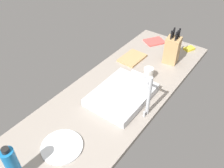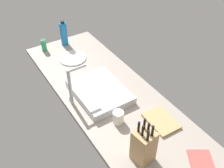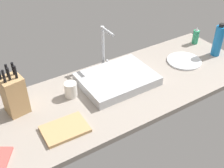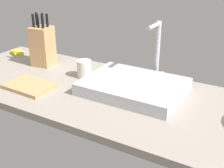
% 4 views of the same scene
% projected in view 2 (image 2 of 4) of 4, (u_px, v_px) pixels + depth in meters
% --- Properties ---
extents(countertop_slab, '(1.95, 0.67, 0.04)m').
position_uv_depth(countertop_slab, '(110.00, 97.00, 2.02)').
color(countertop_slab, gray).
rests_on(countertop_slab, ground).
extents(sink_basin, '(0.47, 0.35, 0.06)m').
position_uv_depth(sink_basin, '(100.00, 92.00, 1.99)').
color(sink_basin, '#B7BABF').
rests_on(sink_basin, countertop_slab).
extents(faucet, '(0.06, 0.15, 0.30)m').
position_uv_depth(faucet, '(72.00, 84.00, 1.83)').
color(faucet, '#B7BABF').
rests_on(faucet, countertop_slab).
extents(knife_block, '(0.13, 0.13, 0.30)m').
position_uv_depth(knife_block, '(144.00, 146.00, 1.50)').
color(knife_block, tan).
rests_on(knife_block, countertop_slab).
extents(cutting_board, '(0.24, 0.17, 0.02)m').
position_uv_depth(cutting_board, '(161.00, 121.00, 1.79)').
color(cutting_board, tan).
rests_on(cutting_board, countertop_slab).
extents(soap_bottle, '(0.05, 0.05, 0.14)m').
position_uv_depth(soap_bottle, '(44.00, 45.00, 2.46)').
color(soap_bottle, '#2D9966').
rests_on(soap_bottle, countertop_slab).
extents(water_bottle, '(0.07, 0.07, 0.25)m').
position_uv_depth(water_bottle, '(64.00, 34.00, 2.50)').
color(water_bottle, '#1970B7').
rests_on(water_bottle, countertop_slab).
extents(dinner_plate, '(0.25, 0.25, 0.01)m').
position_uv_depth(dinner_plate, '(73.00, 58.00, 2.38)').
color(dinner_plate, white).
rests_on(dinner_plate, countertop_slab).
extents(dish_towel, '(0.23, 0.21, 0.01)m').
position_uv_depth(dish_towel, '(202.00, 163.00, 1.54)').
color(dish_towel, '#CC4C47').
rests_on(dish_towel, countertop_slab).
extents(coffee_mug, '(0.08, 0.08, 0.09)m').
position_uv_depth(coffee_mug, '(118.00, 117.00, 1.76)').
color(coffee_mug, silver).
rests_on(coffee_mug, countertop_slab).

